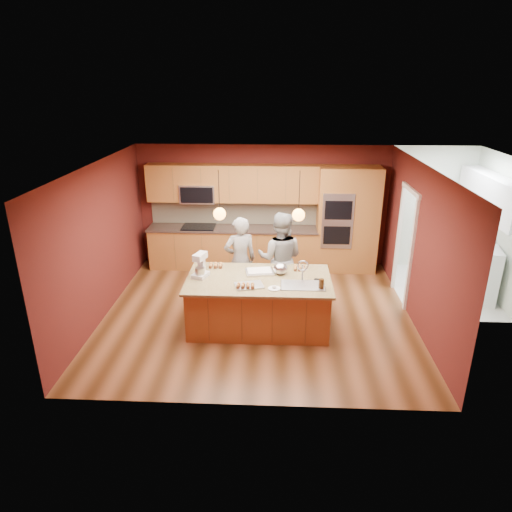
# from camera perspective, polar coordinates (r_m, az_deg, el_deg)

# --- Properties ---
(floor) EXTENTS (5.50, 5.50, 0.00)m
(floor) POSITION_cam_1_polar(r_m,az_deg,el_deg) (8.39, 0.17, -7.22)
(floor) COLOR #452711
(floor) RESTS_ON ground
(ceiling) EXTENTS (5.50, 5.50, 0.00)m
(ceiling) POSITION_cam_1_polar(r_m,az_deg,el_deg) (7.49, 0.20, 11.25)
(ceiling) COLOR white
(ceiling) RESTS_ON ground
(wall_back) EXTENTS (5.50, 0.00, 5.50)m
(wall_back) POSITION_cam_1_polar(r_m,az_deg,el_deg) (10.22, 0.83, 6.24)
(wall_back) COLOR #4E1814
(wall_back) RESTS_ON ground
(wall_front) EXTENTS (5.50, 0.00, 5.50)m
(wall_front) POSITION_cam_1_polar(r_m,az_deg,el_deg) (5.55, -1.00, -7.29)
(wall_front) COLOR #4E1814
(wall_front) RESTS_ON ground
(wall_left) EXTENTS (0.00, 5.00, 5.00)m
(wall_left) POSITION_cam_1_polar(r_m,az_deg,el_deg) (8.41, -18.88, 1.72)
(wall_left) COLOR #4E1814
(wall_left) RESTS_ON ground
(wall_right) EXTENTS (0.00, 5.00, 5.00)m
(wall_right) POSITION_cam_1_polar(r_m,az_deg,el_deg) (8.19, 19.78, 1.08)
(wall_right) COLOR #4E1814
(wall_right) RESTS_ON ground
(cabinet_run) EXTENTS (3.74, 0.64, 2.30)m
(cabinet_run) POSITION_cam_1_polar(r_m,az_deg,el_deg) (10.13, -3.09, 3.91)
(cabinet_run) COLOR #956022
(cabinet_run) RESTS_ON floor
(oven_column) EXTENTS (1.30, 0.62, 2.30)m
(oven_column) POSITION_cam_1_polar(r_m,az_deg,el_deg) (10.09, 11.33, 4.45)
(oven_column) COLOR #956022
(oven_column) RESTS_ON floor
(doorway_trim) EXTENTS (0.08, 1.11, 2.20)m
(doorway_trim) POSITION_cam_1_polar(r_m,az_deg,el_deg) (9.01, 18.05, 1.06)
(doorway_trim) COLOR silver
(doorway_trim) RESTS_ON wall_right
(laundry_room) EXTENTS (2.60, 2.70, 2.70)m
(laundry_room) POSITION_cam_1_polar(r_m,az_deg,el_deg) (9.68, 27.43, 6.65)
(laundry_room) COLOR silver
(laundry_room) RESTS_ON ground
(pendant_left) EXTENTS (0.20, 0.20, 0.80)m
(pendant_left) POSITION_cam_1_polar(r_m,az_deg,el_deg) (7.29, -4.58, 5.30)
(pendant_left) COLOR black
(pendant_left) RESTS_ON ceiling
(pendant_right) EXTENTS (0.20, 0.20, 0.80)m
(pendant_right) POSITION_cam_1_polar(r_m,az_deg,el_deg) (7.24, 5.34, 5.16)
(pendant_right) COLOR black
(pendant_right) RESTS_ON ceiling
(island) EXTENTS (2.41, 1.35, 1.27)m
(island) POSITION_cam_1_polar(r_m,az_deg,el_deg) (7.81, 0.45, -5.75)
(island) COLOR #956022
(island) RESTS_ON floor
(person_left) EXTENTS (0.71, 0.58, 1.68)m
(person_left) POSITION_cam_1_polar(r_m,az_deg,el_deg) (8.52, -2.00, -0.53)
(person_left) COLOR black
(person_left) RESTS_ON floor
(person_right) EXTENTS (0.96, 0.80, 1.78)m
(person_right) POSITION_cam_1_polar(r_m,az_deg,el_deg) (8.47, 3.04, -0.32)
(person_right) COLOR gray
(person_right) RESTS_ON floor
(stand_mixer) EXTENTS (0.30, 0.35, 0.41)m
(stand_mixer) POSITION_cam_1_polar(r_m,az_deg,el_deg) (7.70, -6.96, -1.33)
(stand_mixer) COLOR silver
(stand_mixer) RESTS_ON island
(sheet_cake) EXTENTS (0.52, 0.42, 0.05)m
(sheet_cake) POSITION_cam_1_polar(r_m,az_deg,el_deg) (7.84, 0.43, -1.95)
(sheet_cake) COLOR silver
(sheet_cake) RESTS_ON island
(cooling_rack) EXTENTS (0.51, 0.43, 0.02)m
(cooling_rack) POSITION_cam_1_polar(r_m,az_deg,el_deg) (7.36, -0.86, -3.69)
(cooling_rack) COLOR #B4B7BC
(cooling_rack) RESTS_ON island
(mixing_bowl) EXTENTS (0.24, 0.24, 0.21)m
(mixing_bowl) POSITION_cam_1_polar(r_m,az_deg,el_deg) (7.78, 3.07, -1.58)
(mixing_bowl) COLOR silver
(mixing_bowl) RESTS_ON island
(plate) EXTENTS (0.20, 0.20, 0.01)m
(plate) POSITION_cam_1_polar(r_m,az_deg,el_deg) (7.26, 2.29, -4.07)
(plate) COLOR white
(plate) RESTS_ON island
(tumbler) EXTENTS (0.08, 0.08, 0.16)m
(tumbler) POSITION_cam_1_polar(r_m,az_deg,el_deg) (7.31, 8.17, -3.46)
(tumbler) COLOR #351F0C
(tumbler) RESTS_ON island
(phone) EXTENTS (0.13, 0.09, 0.01)m
(phone) POSITION_cam_1_polar(r_m,az_deg,el_deg) (7.65, 7.74, -2.91)
(phone) COLOR black
(phone) RESTS_ON island
(cupcakes_left) EXTENTS (0.26, 0.17, 0.08)m
(cupcakes_left) POSITION_cam_1_polar(r_m,az_deg,el_deg) (8.09, -5.07, -1.17)
(cupcakes_left) COLOR #CB863F
(cupcakes_left) RESTS_ON island
(cupcakes_rack) EXTENTS (0.30, 0.15, 0.07)m
(cupcakes_rack) POSITION_cam_1_polar(r_m,az_deg,el_deg) (7.26, -1.32, -3.71)
(cupcakes_rack) COLOR #CB863F
(cupcakes_rack) RESTS_ON island
(cupcakes_right) EXTENTS (0.21, 0.21, 0.06)m
(cupcakes_right) POSITION_cam_1_polar(r_m,az_deg,el_deg) (8.00, 5.43, -1.48)
(cupcakes_right) COLOR #CB863F
(cupcakes_right) RESTS_ON island
(washer) EXTENTS (0.78, 0.80, 1.05)m
(washer) POSITION_cam_1_polar(r_m,az_deg,el_deg) (9.66, 25.97, -2.07)
(washer) COLOR silver
(washer) RESTS_ON floor
(dryer) EXTENTS (0.75, 0.77, 1.12)m
(dryer) POSITION_cam_1_polar(r_m,az_deg,el_deg) (10.26, 24.93, -0.39)
(dryer) COLOR silver
(dryer) RESTS_ON floor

